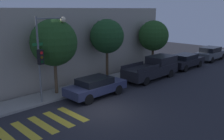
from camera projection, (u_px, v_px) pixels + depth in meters
ground_plane at (102, 110)px, 14.77m from camera, size 60.00×60.00×0.00m
sidewalk at (62, 93)px, 17.68m from camera, size 26.00×2.09×0.14m
building_row at (29, 46)px, 20.05m from camera, size 26.00×6.00×5.92m
crosswalk at (43, 125)px, 12.95m from camera, size 4.24×2.60×0.00m
traffic_light_pole at (45, 48)px, 15.19m from camera, size 2.39×0.56×5.44m
sedan_near_corner at (96, 86)px, 16.96m from camera, size 4.33×1.82×1.34m
pickup_truck at (153, 68)px, 21.39m from camera, size 5.55×1.94×1.82m
sedan_middle at (185, 61)px, 25.17m from camera, size 4.67×1.87×1.43m
sedan_far_end at (210, 53)px, 29.11m from camera, size 4.69×1.89×1.55m
tree_near_corner at (54, 43)px, 16.60m from camera, size 3.15×3.15×5.24m
tree_midblock at (107, 36)px, 19.93m from camera, size 2.74×2.74×5.09m
tree_far_end at (153, 36)px, 24.31m from camera, size 2.95×2.95×4.79m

